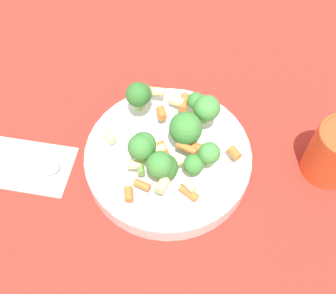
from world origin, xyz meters
name	(u,v)px	position (x,y,z in m)	size (l,w,h in m)	color
ground_plane	(168,163)	(0.00, 0.00, 0.00)	(3.00, 3.00, 0.00)	#B72D23
bowl	(168,157)	(0.00, 0.00, 0.02)	(0.25, 0.25, 0.04)	white
pasta_salad	(170,134)	(0.01, 0.00, 0.07)	(0.20, 0.19, 0.07)	#8CB766
cup	(335,152)	(0.17, -0.17, 0.05)	(0.07, 0.07, 0.09)	#CC4C23
napkin	(28,165)	(-0.16, 0.14, 0.00)	(0.15, 0.16, 0.01)	white
spoon	(26,165)	(-0.16, 0.14, 0.01)	(0.12, 0.14, 0.01)	silver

